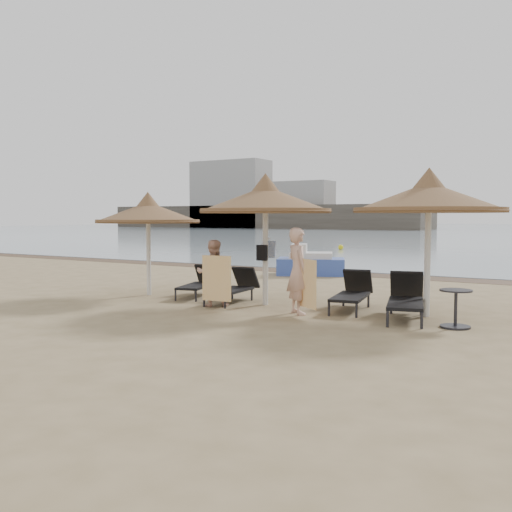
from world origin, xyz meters
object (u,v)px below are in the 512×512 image
at_px(palapa_left, 148,213).
at_px(lounger_far_right, 406,298).
at_px(person_right, 298,264).
at_px(palapa_center, 265,200).
at_px(pedal_boat, 310,263).
at_px(lounger_near_right, 352,292).
at_px(side_table, 456,310).
at_px(palapa_right, 429,198).
at_px(lounger_far_left, 199,282).
at_px(person_left, 213,268).
at_px(lounger_near_left, 235,287).

height_order(palapa_left, lounger_far_right, palapa_left).
distance_m(lounger_far_right, person_right, 2.36).
height_order(palapa_center, pedal_boat, palapa_center).
distance_m(lounger_near_right, pedal_boat, 7.71).
bearing_deg(person_right, side_table, -137.85).
distance_m(palapa_left, lounger_near_right, 5.89).
relative_size(palapa_left, palapa_right, 0.88).
height_order(palapa_center, lounger_far_right, palapa_center).
xyz_separation_m(lounger_far_left, side_table, (6.74, -0.97, -0.02)).
distance_m(palapa_right, person_left, 5.06).
height_order(lounger_far_left, lounger_far_right, lounger_far_right).
relative_size(palapa_left, side_table, 3.83).
xyz_separation_m(lounger_near_left, person_right, (2.13, -0.77, 0.71)).
distance_m(palapa_right, lounger_near_right, 2.69).
bearing_deg(person_right, lounger_far_left, 21.10).
xyz_separation_m(lounger_far_left, person_right, (3.48, -1.14, 0.72)).
distance_m(lounger_near_right, person_right, 1.59).
xyz_separation_m(lounger_near_right, person_right, (-0.79, -1.19, 0.69)).
xyz_separation_m(lounger_far_right, pedal_boat, (-5.52, 6.96, -0.01)).
relative_size(lounger_far_left, lounger_far_right, 0.87).
height_order(lounger_near_right, side_table, lounger_near_right).
distance_m(lounger_near_right, side_table, 2.68).
xyz_separation_m(side_table, person_right, (-3.26, -0.17, 0.74)).
distance_m(lounger_far_right, side_table, 1.25).
distance_m(palapa_left, person_left, 2.99).
bearing_deg(pedal_boat, palapa_right, -71.34).
bearing_deg(palapa_left, pedal_boat, 78.67).
height_order(palapa_center, side_table, palapa_center).
height_order(lounger_near_right, lounger_far_right, lounger_far_right).
bearing_deg(lounger_near_left, lounger_far_right, -5.91).
bearing_deg(lounger_far_left, person_right, -34.08).
bearing_deg(palapa_center, pedal_boat, 107.04).
height_order(lounger_far_left, side_table, lounger_far_left).
xyz_separation_m(lounger_near_left, lounger_far_right, (4.28, -0.05, 0.05)).
bearing_deg(palapa_left, person_left, -15.22).
relative_size(palapa_center, lounger_near_right, 1.55).
bearing_deg(person_right, lounger_far_right, -122.18).
distance_m(lounger_near_right, person_left, 3.28).
xyz_separation_m(lounger_near_left, side_table, (5.39, -0.61, -0.03)).
bearing_deg(side_table, lounger_far_left, 171.82).
bearing_deg(person_right, palapa_right, -116.24).
bearing_deg(lounger_far_right, lounger_near_right, 145.80).
relative_size(lounger_near_left, lounger_far_right, 0.87).
distance_m(lounger_far_left, pedal_boat, 6.55).
bearing_deg(lounger_near_right, person_left, -166.92).
height_order(lounger_near_right, pedal_boat, pedal_boat).
bearing_deg(palapa_center, side_table, -7.54).
xyz_separation_m(lounger_near_right, lounger_far_right, (1.36, -0.47, 0.03)).
height_order(lounger_near_right, person_right, person_right).
distance_m(palapa_center, lounger_near_right, 2.96).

